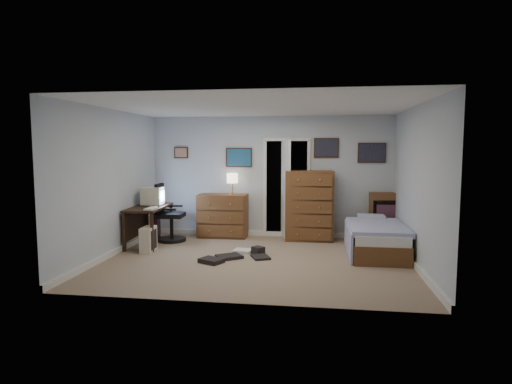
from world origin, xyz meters
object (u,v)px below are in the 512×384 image
low_dresser (223,216)px  bed (375,238)px  office_chair (168,219)px  tall_dresser (309,205)px  computer_desk (145,215)px

low_dresser → bed: bearing=-19.3°
bed → low_dresser: bearing=160.2°
low_dresser → office_chair: bearing=-149.9°
bed → tall_dresser: bearing=138.6°
office_chair → low_dresser: office_chair is taller
computer_desk → low_dresser: (1.33, 0.90, -0.12)m
computer_desk → office_chair: (0.35, 0.34, -0.12)m
computer_desk → low_dresser: bearing=31.2°
bed → computer_desk: bearing=177.9°
office_chair → computer_desk: bearing=-139.6°
computer_desk → tall_dresser: tall_dresser is taller
office_chair → low_dresser: size_ratio=1.14×
bed → office_chair: bearing=172.8°
office_chair → bed: bearing=-10.7°
tall_dresser → office_chair: bearing=-172.3°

